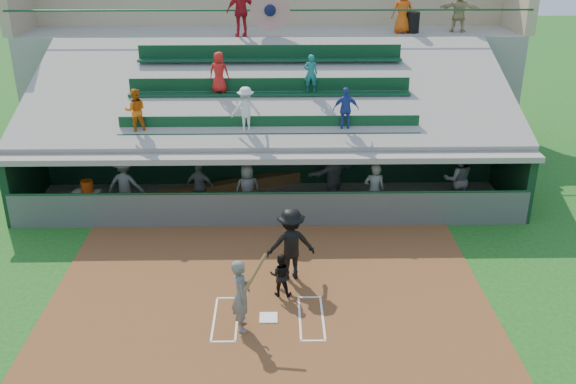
{
  "coord_description": "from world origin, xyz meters",
  "views": [
    {
      "loc": [
        0.24,
        -12.89,
        8.9
      ],
      "look_at": [
        0.53,
        3.5,
        1.8
      ],
      "focal_mm": 40.0,
      "sensor_mm": 36.0,
      "label": 1
    }
  ],
  "objects_px": {
    "home_plate": "(269,318)",
    "batter_at_plate": "(241,295)",
    "trash_bin": "(413,22)",
    "white_table": "(86,203)",
    "catcher": "(281,275)",
    "water_cooler": "(87,186)"
  },
  "relations": [
    {
      "from": "white_table",
      "to": "water_cooler",
      "type": "distance_m",
      "value": 0.57
    },
    {
      "from": "home_plate",
      "to": "batter_at_plate",
      "type": "distance_m",
      "value": 1.14
    },
    {
      "from": "home_plate",
      "to": "batter_at_plate",
      "type": "height_order",
      "value": "batter_at_plate"
    },
    {
      "from": "home_plate",
      "to": "batter_at_plate",
      "type": "bearing_deg",
      "value": -148.53
    },
    {
      "from": "white_table",
      "to": "home_plate",
      "type": "bearing_deg",
      "value": -38.17
    },
    {
      "from": "batter_at_plate",
      "to": "water_cooler",
      "type": "height_order",
      "value": "batter_at_plate"
    },
    {
      "from": "batter_at_plate",
      "to": "water_cooler",
      "type": "bearing_deg",
      "value": 129.38
    },
    {
      "from": "catcher",
      "to": "white_table",
      "type": "distance_m",
      "value": 7.88
    },
    {
      "from": "home_plate",
      "to": "trash_bin",
      "type": "distance_m",
      "value": 14.92
    },
    {
      "from": "home_plate",
      "to": "trash_bin",
      "type": "relative_size",
      "value": 0.54
    },
    {
      "from": "home_plate",
      "to": "water_cooler",
      "type": "height_order",
      "value": "water_cooler"
    },
    {
      "from": "batter_at_plate",
      "to": "trash_bin",
      "type": "height_order",
      "value": "trash_bin"
    },
    {
      "from": "trash_bin",
      "to": "catcher",
      "type": "bearing_deg",
      "value": -114.19
    },
    {
      "from": "catcher",
      "to": "white_table",
      "type": "height_order",
      "value": "catcher"
    },
    {
      "from": "batter_at_plate",
      "to": "trash_bin",
      "type": "distance_m",
      "value": 15.22
    },
    {
      "from": "home_plate",
      "to": "white_table",
      "type": "xyz_separation_m",
      "value": [
        -5.9,
        5.9,
        0.38
      ]
    },
    {
      "from": "trash_bin",
      "to": "home_plate",
      "type": "bearing_deg",
      "value": -113.55
    },
    {
      "from": "catcher",
      "to": "home_plate",
      "type": "bearing_deg",
      "value": 80.19
    },
    {
      "from": "water_cooler",
      "to": "trash_bin",
      "type": "height_order",
      "value": "trash_bin"
    },
    {
      "from": "water_cooler",
      "to": "batter_at_plate",
      "type": "bearing_deg",
      "value": -50.62
    },
    {
      "from": "batter_at_plate",
      "to": "home_plate",
      "type": "bearing_deg",
      "value": 31.47
    },
    {
      "from": "white_table",
      "to": "water_cooler",
      "type": "height_order",
      "value": "water_cooler"
    }
  ]
}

